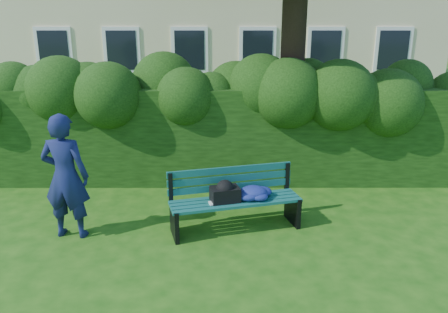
{
  "coord_description": "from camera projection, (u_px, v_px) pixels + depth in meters",
  "views": [
    {
      "loc": [
        -0.01,
        -5.87,
        2.94
      ],
      "look_at": [
        0.0,
        0.6,
        0.95
      ],
      "focal_mm": 35.0,
      "sensor_mm": 36.0,
      "label": 1
    }
  ],
  "objects": [
    {
      "name": "man_reading",
      "position": [
        66.0,
        177.0,
        6.05
      ],
      "size": [
        0.69,
        0.48,
        1.79
      ],
      "primitive_type": "imported",
      "rotation": [
        0.0,
        0.0,
        3.06
      ],
      "color": "#161E50",
      "rests_on": "ground"
    },
    {
      "name": "park_bench",
      "position": [
        237.0,
        197.0,
        6.39
      ],
      "size": [
        1.99,
        1.03,
        0.89
      ],
      "rotation": [
        0.0,
        0.0,
        0.26
      ],
      "color": "#115056",
      "rests_on": "ground"
    },
    {
      "name": "hedge",
      "position": [
        224.0,
        134.0,
        8.32
      ],
      "size": [
        10.0,
        1.0,
        1.8
      ],
      "color": "black",
      "rests_on": "ground"
    },
    {
      "name": "ground",
      "position": [
        224.0,
        229.0,
        6.48
      ],
      "size": [
        80.0,
        80.0,
        0.0
      ],
      "primitive_type": "plane",
      "color": "#1B520F",
      "rests_on": "ground"
    }
  ]
}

